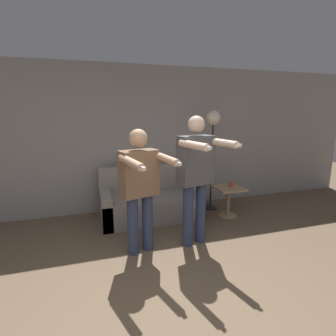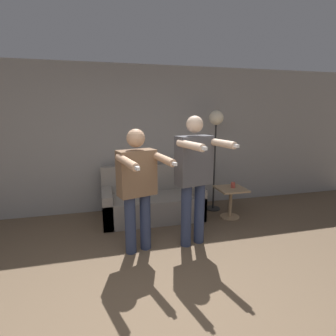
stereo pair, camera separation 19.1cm
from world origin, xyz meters
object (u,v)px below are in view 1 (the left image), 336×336
Objects in this scene: floor_lamp at (213,129)px; cup at (231,184)px; person_left at (140,183)px; side_table at (228,195)px; person_right at (196,172)px; cat at (132,161)px; couch at (151,202)px.

cup is at bearing -67.86° from floor_lamp.
side_table is (1.69, 0.74, -0.55)m from person_left.
person_right is 3.97× the size of cat.
floor_lamp is at bearing 3.89° from couch.
couch is at bearing -48.28° from cat.
person_right is at bearing -65.64° from cat.
side_table is 5.46× the size of cup.
cup reaches higher than side_table.
floor_lamp reaches higher than cup.
cup is at bearing 23.73° from person_right.
floor_lamp is at bearing 112.14° from cup.
person_right is 0.96× the size of floor_lamp.
cat is at bearing 171.69° from floor_lamp.
floor_lamp is at bearing 20.55° from person_left.
couch is at bearing 166.12° from cup.
person_right reaches higher than person_left.
person_left is at bearing -156.28° from side_table.
person_left is 3.05× the size of side_table.
couch reaches higher than cup.
side_table is at bearing -22.20° from cat.
couch is at bearing 165.07° from side_table.
floor_lamp reaches higher than person_left.
person_right is 1.36m from side_table.
couch is 1.33m from person_left.
floor_lamp is (1.18, 0.08, 1.23)m from couch.
cup is at bearing -21.21° from cat.
person_left is at bearing -143.15° from floor_lamp.
cup is at bearing 7.34° from person_left.
person_right reaches higher than cup.
couch is 3.19× the size of side_table.
person_right is (0.37, -1.09, 0.75)m from couch.
couch is 1.42m from cup.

